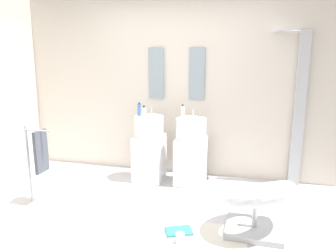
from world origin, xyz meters
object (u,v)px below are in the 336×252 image
(shower_column, at_px, (298,107))
(soap_bottle_white, at_px, (183,111))
(coffee_mug, at_px, (180,238))
(soap_bottle_clear, at_px, (144,112))
(towel_rack, at_px, (39,153))
(magazine_teal, at_px, (179,231))
(lounge_chair, at_px, (255,200))
(pedestal_sink_left, at_px, (149,148))
(pedestal_sink_right, at_px, (191,151))
(soap_bottle_blue, at_px, (139,110))

(shower_column, height_order, soap_bottle_white, shower_column)
(coffee_mug, relative_size, soap_bottle_clear, 0.61)
(towel_rack, bearing_deg, soap_bottle_clear, 44.95)
(shower_column, relative_size, magazine_teal, 7.73)
(towel_rack, distance_m, soap_bottle_clear, 1.41)
(shower_column, distance_m, lounge_chair, 1.65)
(pedestal_sink_left, relative_size, towel_rack, 1.07)
(pedestal_sink_left, xyz_separation_m, pedestal_sink_right, (0.59, 0.00, 0.00))
(magazine_teal, bearing_deg, coffee_mug, -97.53)
(shower_column, relative_size, coffee_mug, 21.56)
(pedestal_sink_left, distance_m, soap_bottle_blue, 0.56)
(pedestal_sink_left, height_order, soap_bottle_blue, soap_bottle_blue)
(soap_bottle_blue, height_order, soap_bottle_white, soap_bottle_blue)
(shower_column, xyz_separation_m, lounge_chair, (-0.49, -1.40, -0.73))
(shower_column, xyz_separation_m, towel_rack, (-2.95, -1.37, -0.45))
(pedestal_sink_right, xyz_separation_m, towel_rack, (-1.60, -1.05, 0.17))
(lounge_chair, bearing_deg, soap_bottle_blue, 145.86)
(pedestal_sink_right, relative_size, soap_bottle_clear, 6.46)
(pedestal_sink_left, height_order, magazine_teal, pedestal_sink_left)
(pedestal_sink_left, relative_size, soap_bottle_clear, 6.46)
(lounge_chair, distance_m, soap_bottle_clear, 1.90)
(shower_column, bearing_deg, coffee_mug, -123.03)
(soap_bottle_clear, bearing_deg, towel_rack, -135.05)
(soap_bottle_clear, bearing_deg, magazine_teal, -57.72)
(lounge_chair, height_order, coffee_mug, lounge_chair)
(shower_column, relative_size, soap_bottle_clear, 13.05)
(coffee_mug, bearing_deg, towel_rack, 166.62)
(pedestal_sink_right, distance_m, magazine_teal, 1.38)
(shower_column, relative_size, towel_rack, 2.16)
(shower_column, xyz_separation_m, coffee_mug, (-1.17, -1.79, -1.02))
(pedestal_sink_right, relative_size, lounge_chair, 0.92)
(towel_rack, height_order, soap_bottle_blue, soap_bottle_blue)
(soap_bottle_blue, bearing_deg, towel_rack, -129.93)
(pedestal_sink_left, bearing_deg, towel_rack, -133.77)
(soap_bottle_white, bearing_deg, towel_rack, -143.47)
(pedestal_sink_left, xyz_separation_m, magazine_teal, (0.73, -1.30, -0.44))
(shower_column, height_order, magazine_teal, shower_column)
(lounge_chair, height_order, soap_bottle_clear, soap_bottle_clear)
(lounge_chair, distance_m, coffee_mug, 0.83)
(pedestal_sink_left, xyz_separation_m, soap_bottle_white, (0.46, 0.04, 0.54))
(pedestal_sink_left, bearing_deg, coffee_mug, -62.16)
(shower_column, relative_size, soap_bottle_white, 11.62)
(pedestal_sink_left, height_order, pedestal_sink_right, same)
(pedestal_sink_right, xyz_separation_m, shower_column, (1.35, 0.32, 0.62))
(pedestal_sink_left, height_order, lounge_chair, pedestal_sink_left)
(pedestal_sink_right, xyz_separation_m, magazine_teal, (0.13, -1.30, -0.44))
(magazine_teal, relative_size, soap_bottle_clear, 1.69)
(lounge_chair, bearing_deg, soap_bottle_white, 131.45)
(soap_bottle_white, bearing_deg, pedestal_sink_left, -175.21)
(pedestal_sink_right, distance_m, coffee_mug, 1.54)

